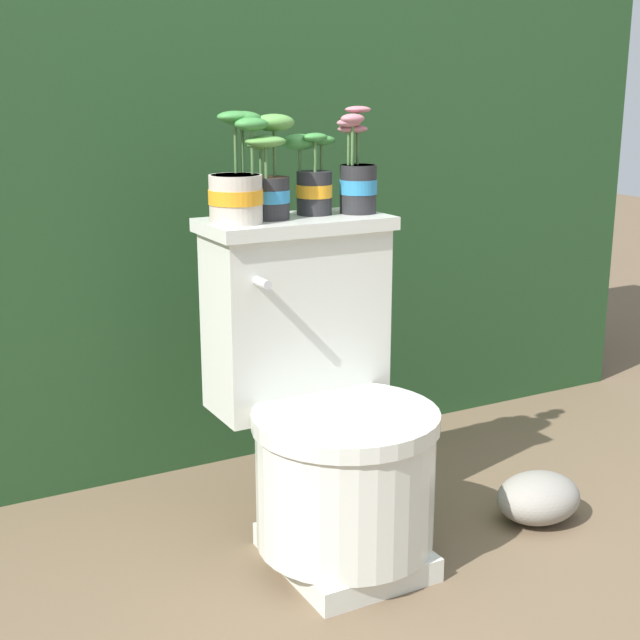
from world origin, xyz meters
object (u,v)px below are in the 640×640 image
at_px(potted_plant_midleft, 270,176).
at_px(potted_plant_middle, 312,178).
at_px(toilet, 325,415).
at_px(potted_plant_left, 237,183).
at_px(garden_stone, 538,498).
at_px(potted_plant_midright, 357,176).

relative_size(potted_plant_midleft, potted_plant_middle, 1.23).
relative_size(toilet, potted_plant_left, 3.17).
height_order(potted_plant_left, garden_stone, potted_plant_left).
relative_size(potted_plant_middle, garden_stone, 0.85).
relative_size(potted_plant_middle, potted_plant_midright, 0.76).
distance_m(potted_plant_middle, potted_plant_midright, 0.11).
bearing_deg(garden_stone, potted_plant_left, 157.53).
bearing_deg(toilet, potted_plant_midleft, 112.49).
bearing_deg(potted_plant_midleft, garden_stone, -26.65).
bearing_deg(potted_plant_midleft, potted_plant_middle, 10.33).
xyz_separation_m(potted_plant_middle, potted_plant_midright, (0.10, -0.03, 0.00)).
bearing_deg(potted_plant_midright, garden_stone, -38.23).
height_order(toilet, potted_plant_left, potted_plant_left).
distance_m(potted_plant_left, potted_plant_midright, 0.31).
height_order(potted_plant_left, potted_plant_midleft, potted_plant_left).
xyz_separation_m(toilet, potted_plant_midright, (0.16, 0.14, 0.51)).
bearing_deg(potted_plant_midright, potted_plant_left, -178.58).
xyz_separation_m(potted_plant_left, potted_plant_middle, (0.20, 0.04, -0.00)).
bearing_deg(toilet, potted_plant_middle, 71.00).
height_order(potted_plant_midleft, potted_plant_midright, potted_plant_midright).
height_order(potted_plant_left, potted_plant_midright, potted_plant_midright).
bearing_deg(potted_plant_middle, potted_plant_midright, -16.10).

